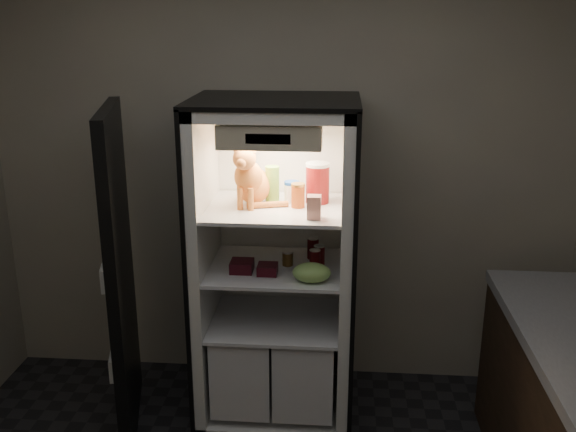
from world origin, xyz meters
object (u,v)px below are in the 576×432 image
at_px(condiment_jar, 288,258).
at_px(berry_box_right, 268,269).
at_px(soda_can_a, 313,248).
at_px(tabby_cat, 251,180).
at_px(soda_can_c, 315,260).
at_px(refrigerator, 276,286).
at_px(parmesan_shaker, 272,184).
at_px(cream_carton, 314,207).
at_px(salsa_jar, 298,195).
at_px(grape_bag, 312,273).
at_px(berry_box_left, 242,266).
at_px(soda_can_b, 319,255).
at_px(mayo_tub, 292,192).
at_px(pepper_jar, 317,183).

relative_size(condiment_jar, berry_box_right, 0.79).
bearing_deg(soda_can_a, tabby_cat, -161.67).
bearing_deg(soda_can_c, refrigerator, 157.90).
bearing_deg(parmesan_shaker, tabby_cat, -151.12).
bearing_deg(cream_carton, salsa_jar, 115.99).
relative_size(salsa_jar, grape_bag, 0.65).
height_order(salsa_jar, berry_box_left, salsa_jar).
xyz_separation_m(refrigerator, soda_can_c, (0.23, -0.09, 0.21)).
distance_m(soda_can_c, berry_box_left, 0.41).
bearing_deg(tabby_cat, soda_can_b, 10.47).
xyz_separation_m(tabby_cat, mayo_tub, (0.22, 0.06, -0.08)).
xyz_separation_m(refrigerator, mayo_tub, (0.09, 0.03, 0.56)).
xyz_separation_m(mayo_tub, salsa_jar, (0.04, -0.09, 0.01)).
height_order(pepper_jar, soda_can_a, pepper_jar).
height_order(mayo_tub, soda_can_c, mayo_tub).
relative_size(tabby_cat, soda_can_b, 3.22).
xyz_separation_m(mayo_tub, soda_can_a, (0.12, 0.05, -0.35)).
bearing_deg(soda_can_a, cream_carton, -87.25).
bearing_deg(soda_can_c, berry_box_left, -170.67).
height_order(parmesan_shaker, grape_bag, parmesan_shaker).
distance_m(berry_box_left, berry_box_right, 0.15).
bearing_deg(mayo_tub, tabby_cat, -163.62).
distance_m(soda_can_c, grape_bag, 0.18).
height_order(parmesan_shaker, soda_can_b, parmesan_shaker).
distance_m(tabby_cat, berry_box_left, 0.48).
bearing_deg(parmesan_shaker, soda_can_b, -11.63).
relative_size(mayo_tub, berry_box_left, 0.98).
xyz_separation_m(berry_box_left, berry_box_right, (0.14, -0.02, -0.00)).
relative_size(soda_can_c, grape_bag, 0.56).
relative_size(cream_carton, berry_box_right, 1.13).
bearing_deg(soda_can_a, condiment_jar, -138.61).
distance_m(tabby_cat, cream_carton, 0.43).
relative_size(refrigerator, berry_box_left, 15.31).
xyz_separation_m(cream_carton, soda_can_c, (0.00, 0.17, -0.35)).
bearing_deg(berry_box_left, soda_can_b, 16.68).
relative_size(soda_can_a, berry_box_left, 1.00).
distance_m(tabby_cat, soda_can_a, 0.56).
relative_size(tabby_cat, condiment_jar, 4.44).
bearing_deg(refrigerator, soda_can_c, -22.10).
distance_m(mayo_tub, berry_box_left, 0.50).
height_order(refrigerator, soda_can_b, refrigerator).
xyz_separation_m(parmesan_shaker, cream_carton, (0.24, -0.29, -0.04)).
xyz_separation_m(soda_can_b, berry_box_left, (-0.42, -0.13, -0.03)).
bearing_deg(salsa_jar, cream_carton, -64.01).
xyz_separation_m(soda_can_a, soda_can_c, (0.02, -0.17, -0.00)).
relative_size(soda_can_b, grape_bag, 0.57).
distance_m(pepper_jar, soda_can_a, 0.40).
xyz_separation_m(parmesan_shaker, salsa_jar, (0.15, -0.09, -0.04)).
bearing_deg(pepper_jar, tabby_cat, -168.20).
bearing_deg(condiment_jar, soda_can_a, 41.39).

